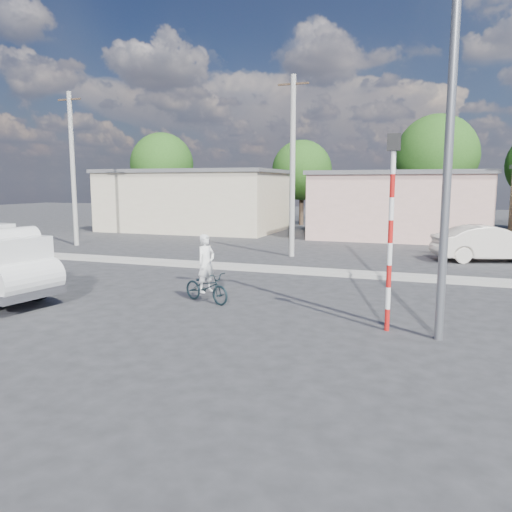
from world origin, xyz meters
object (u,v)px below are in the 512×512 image
(cyclist, at_px, (206,274))
(traffic_pole, at_px, (391,216))
(bicycle, at_px, (207,287))
(car_cream, at_px, (490,243))
(streetlight, at_px, (443,100))

(cyclist, distance_m, traffic_pole, 5.42)
(bicycle, relative_size, car_cream, 0.36)
(traffic_pole, bearing_deg, cyclist, 167.94)
(cyclist, relative_size, streetlight, 0.18)
(streetlight, bearing_deg, car_cream, 79.71)
(cyclist, relative_size, car_cream, 0.35)
(bicycle, xyz_separation_m, cyclist, (0.00, 0.00, 0.38))
(traffic_pole, relative_size, streetlight, 0.48)
(car_cream, relative_size, streetlight, 0.52)
(bicycle, bearing_deg, car_cream, -15.74)
(bicycle, xyz_separation_m, streetlight, (5.95, -1.37, 4.53))
(bicycle, height_order, traffic_pole, traffic_pole)
(bicycle, xyz_separation_m, traffic_pole, (5.01, -1.07, 2.16))
(cyclist, bearing_deg, bicycle, 0.00)
(car_cream, height_order, streetlight, streetlight)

